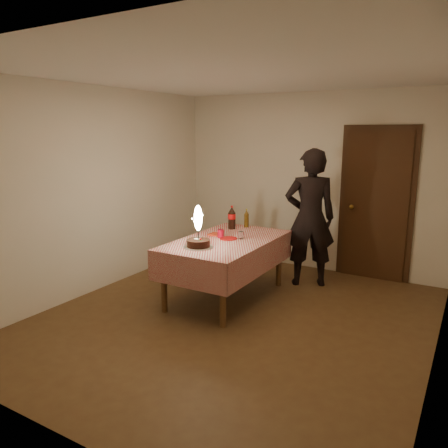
{
  "coord_description": "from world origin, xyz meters",
  "views": [
    {
      "loc": [
        2.19,
        -3.95,
        2.04
      ],
      "look_at": [
        -0.4,
        0.46,
        0.95
      ],
      "focal_mm": 35.0,
      "sensor_mm": 36.0,
      "label": 1
    }
  ],
  "objects_px": {
    "dining_table": "(226,247)",
    "red_plate": "(228,238)",
    "birthday_cake": "(198,237)",
    "photographer": "(310,218)",
    "amber_bottle_left": "(246,219)",
    "clear_cup": "(241,235)",
    "red_cup": "(221,234)",
    "cola_bottle": "(232,218)"
  },
  "relations": [
    {
      "from": "dining_table",
      "to": "cola_bottle",
      "type": "height_order",
      "value": "cola_bottle"
    },
    {
      "from": "clear_cup",
      "to": "red_cup",
      "type": "bearing_deg",
      "value": -164.4
    },
    {
      "from": "birthday_cake",
      "to": "red_plate",
      "type": "relative_size",
      "value": 2.19
    },
    {
      "from": "clear_cup",
      "to": "amber_bottle_left",
      "type": "xyz_separation_m",
      "value": [
        -0.25,
        0.63,
        0.07
      ]
    },
    {
      "from": "red_plate",
      "to": "clear_cup",
      "type": "relative_size",
      "value": 2.44
    },
    {
      "from": "dining_table",
      "to": "clear_cup",
      "type": "xyz_separation_m",
      "value": [
        0.14,
        0.12,
        0.15
      ]
    },
    {
      "from": "red_plate",
      "to": "cola_bottle",
      "type": "distance_m",
      "value": 0.58
    },
    {
      "from": "birthday_cake",
      "to": "photographer",
      "type": "relative_size",
      "value": 0.26
    },
    {
      "from": "cola_bottle",
      "to": "amber_bottle_left",
      "type": "bearing_deg",
      "value": 58.72
    },
    {
      "from": "birthday_cake",
      "to": "red_plate",
      "type": "distance_m",
      "value": 0.53
    },
    {
      "from": "clear_cup",
      "to": "cola_bottle",
      "type": "xyz_separation_m",
      "value": [
        -0.37,
        0.43,
        0.11
      ]
    },
    {
      "from": "cola_bottle",
      "to": "amber_bottle_left",
      "type": "xyz_separation_m",
      "value": [
        0.12,
        0.2,
        -0.03
      ]
    },
    {
      "from": "birthday_cake",
      "to": "photographer",
      "type": "distance_m",
      "value": 1.66
    },
    {
      "from": "cola_bottle",
      "to": "photographer",
      "type": "relative_size",
      "value": 0.17
    },
    {
      "from": "dining_table",
      "to": "birthday_cake",
      "type": "bearing_deg",
      "value": -101.66
    },
    {
      "from": "dining_table",
      "to": "cola_bottle",
      "type": "relative_size",
      "value": 5.42
    },
    {
      "from": "red_plate",
      "to": "cola_bottle",
      "type": "bearing_deg",
      "value": 115.07
    },
    {
      "from": "photographer",
      "to": "clear_cup",
      "type": "bearing_deg",
      "value": -123.24
    },
    {
      "from": "red_cup",
      "to": "cola_bottle",
      "type": "height_order",
      "value": "cola_bottle"
    },
    {
      "from": "dining_table",
      "to": "red_plate",
      "type": "bearing_deg",
      "value": 82.36
    },
    {
      "from": "dining_table",
      "to": "red_plate",
      "type": "relative_size",
      "value": 7.82
    },
    {
      "from": "amber_bottle_left",
      "to": "photographer",
      "type": "relative_size",
      "value": 0.14
    },
    {
      "from": "dining_table",
      "to": "amber_bottle_left",
      "type": "height_order",
      "value": "amber_bottle_left"
    },
    {
      "from": "red_cup",
      "to": "amber_bottle_left",
      "type": "height_order",
      "value": "amber_bottle_left"
    },
    {
      "from": "red_plate",
      "to": "dining_table",
      "type": "bearing_deg",
      "value": -97.64
    },
    {
      "from": "cola_bottle",
      "to": "dining_table",
      "type": "bearing_deg",
      "value": -67.32
    },
    {
      "from": "dining_table",
      "to": "clear_cup",
      "type": "relative_size",
      "value": 19.11
    },
    {
      "from": "amber_bottle_left",
      "to": "birthday_cake",
      "type": "bearing_deg",
      "value": -89.18
    },
    {
      "from": "red_plate",
      "to": "photographer",
      "type": "xyz_separation_m",
      "value": [
        0.7,
        0.95,
        0.16
      ]
    },
    {
      "from": "clear_cup",
      "to": "cola_bottle",
      "type": "distance_m",
      "value": 0.58
    },
    {
      "from": "red_cup",
      "to": "cola_bottle",
      "type": "xyz_separation_m",
      "value": [
        -0.12,
        0.5,
        0.1
      ]
    },
    {
      "from": "red_plate",
      "to": "red_cup",
      "type": "height_order",
      "value": "red_cup"
    },
    {
      "from": "red_cup",
      "to": "clear_cup",
      "type": "relative_size",
      "value": 1.11
    },
    {
      "from": "clear_cup",
      "to": "amber_bottle_left",
      "type": "relative_size",
      "value": 0.35
    },
    {
      "from": "amber_bottle_left",
      "to": "dining_table",
      "type": "bearing_deg",
      "value": -81.46
    },
    {
      "from": "red_cup",
      "to": "amber_bottle_left",
      "type": "bearing_deg",
      "value": 90.23
    },
    {
      "from": "birthday_cake",
      "to": "photographer",
      "type": "bearing_deg",
      "value": 61.2
    },
    {
      "from": "photographer",
      "to": "cola_bottle",
      "type": "bearing_deg",
      "value": -155.01
    },
    {
      "from": "cola_bottle",
      "to": "birthday_cake",
      "type": "bearing_deg",
      "value": -82.35
    },
    {
      "from": "birthday_cake",
      "to": "amber_bottle_left",
      "type": "bearing_deg",
      "value": 90.82
    },
    {
      "from": "red_cup",
      "to": "amber_bottle_left",
      "type": "relative_size",
      "value": 0.39
    },
    {
      "from": "birthday_cake",
      "to": "red_cup",
      "type": "distance_m",
      "value": 0.52
    }
  ]
}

